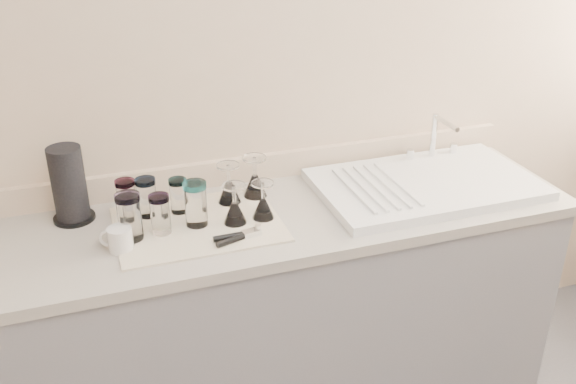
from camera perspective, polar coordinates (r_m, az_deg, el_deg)
name	(u,v)px	position (r m, az deg, el deg)	size (l,w,h in m)	color
room_envelope	(547,182)	(1.04, 22.02, 0.80)	(3.54, 3.50, 2.52)	#4D4D52
counter_unit	(288,313)	(2.52, 0.01, -10.71)	(2.06, 0.62, 0.90)	slate
sink_unit	(426,183)	(2.48, 12.14, 0.75)	(0.82, 0.50, 0.22)	white
dish_towel	(198,224)	(2.20, -8.02, -2.86)	(0.55, 0.42, 0.01)	white
tumbler_teal	(126,198)	(2.26, -14.17, -0.52)	(0.07, 0.07, 0.13)	white
tumbler_cyan	(147,197)	(2.25, -12.45, -0.44)	(0.07, 0.07, 0.14)	white
tumbler_purple	(178,195)	(2.26, -9.71, -0.29)	(0.06, 0.06, 0.12)	white
tumbler_magenta	(129,216)	(2.11, -13.91, -2.12)	(0.08, 0.08, 0.16)	white
tumbler_blue	(160,214)	(2.13, -11.29, -1.92)	(0.07, 0.07, 0.14)	white
tumbler_lavender	(196,203)	(2.16, -8.20, -1.02)	(0.08, 0.08, 0.16)	white
goblet_back_left	(229,189)	(2.30, -5.26, 0.24)	(0.08, 0.08, 0.15)	white
goblet_back_right	(255,183)	(2.34, -2.96, 0.83)	(0.09, 0.09, 0.15)	white
goblet_front_left	(235,210)	(2.17, -4.76, -1.60)	(0.08, 0.08, 0.14)	white
goblet_front_right	(263,206)	(2.19, -2.23, -1.23)	(0.08, 0.08, 0.13)	white
can_opener	(238,236)	(2.09, -4.46, -3.95)	(0.16, 0.07, 0.02)	silver
white_mug	(119,239)	(2.09, -14.76, -4.08)	(0.12, 0.10, 0.08)	silver
paper_towel_roll	(69,185)	(2.28, -18.89, 0.57)	(0.14, 0.14, 0.27)	black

